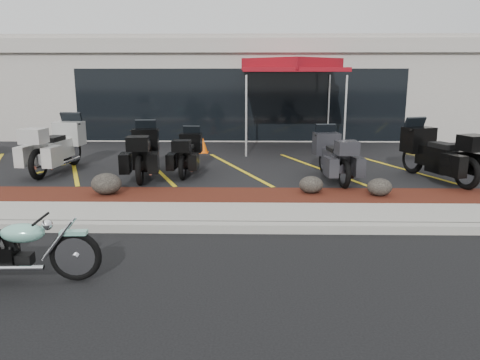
{
  "coord_description": "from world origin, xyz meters",
  "views": [
    {
      "loc": [
        0.3,
        -6.68,
        2.64
      ],
      "look_at": [
        0.16,
        1.2,
        0.83
      ],
      "focal_mm": 35.0,
      "sensor_mm": 36.0,
      "label": 1
    }
  ],
  "objects_px": {
    "touring_white": "(73,139)",
    "traffic_cone": "(203,145)",
    "popup_canopy": "(292,67)",
    "hero_cruiser": "(75,249)"
  },
  "relations": [
    {
      "from": "touring_white",
      "to": "traffic_cone",
      "type": "height_order",
      "value": "touring_white"
    },
    {
      "from": "traffic_cone",
      "to": "popup_canopy",
      "type": "bearing_deg",
      "value": 16.24
    },
    {
      "from": "hero_cruiser",
      "to": "popup_canopy",
      "type": "bearing_deg",
      "value": 67.57
    },
    {
      "from": "popup_canopy",
      "to": "traffic_cone",
      "type": "bearing_deg",
      "value": -148.4
    },
    {
      "from": "touring_white",
      "to": "traffic_cone",
      "type": "xyz_separation_m",
      "value": [
        3.37,
        2.14,
        -0.49
      ]
    },
    {
      "from": "touring_white",
      "to": "popup_canopy",
      "type": "xyz_separation_m",
      "value": [
        6.23,
        2.97,
        1.96
      ]
    },
    {
      "from": "hero_cruiser",
      "to": "popup_canopy",
      "type": "xyz_separation_m",
      "value": [
        3.63,
        9.99,
        2.4
      ]
    },
    {
      "from": "popup_canopy",
      "to": "touring_white",
      "type": "bearing_deg",
      "value": -139.16
    },
    {
      "from": "touring_white",
      "to": "popup_canopy",
      "type": "relative_size",
      "value": 0.64
    },
    {
      "from": "touring_white",
      "to": "traffic_cone",
      "type": "distance_m",
      "value": 4.02
    }
  ]
}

